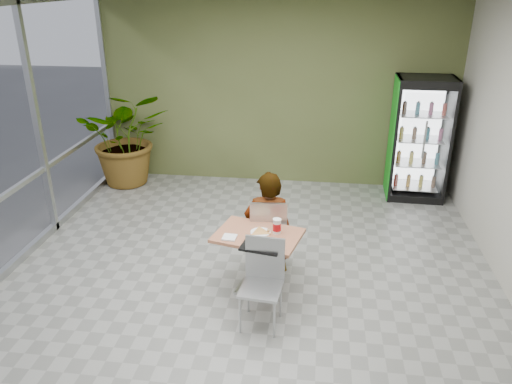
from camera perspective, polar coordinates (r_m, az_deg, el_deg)
ground at (r=6.00m, az=-1.08°, el=-11.06°), size 7.00×7.00×0.00m
room_envelope at (r=5.26m, az=-1.22°, el=3.47°), size 6.00×7.00×3.20m
dining_table at (r=5.69m, az=0.22°, el=-6.74°), size 1.06×0.85×0.75m
chair_far at (r=6.04m, az=1.43°, el=-4.40°), size 0.47×0.48×0.99m
chair_near at (r=5.24m, az=0.80°, el=-9.44°), size 0.45×0.46×0.94m
seated_woman at (r=6.12m, az=1.39°, el=-4.76°), size 0.63×0.44×1.61m
pizza_plate at (r=5.61m, az=0.52°, el=-4.53°), size 0.31×0.23×0.03m
soda_cup at (r=5.58m, az=2.41°, el=-3.92°), size 0.10×0.10×0.17m
napkin_stack at (r=5.51m, az=-3.05°, el=-5.20°), size 0.16×0.16×0.02m
cafeteria_tray at (r=5.33m, az=0.66°, el=-6.18°), size 0.47×0.38×0.02m
beverage_fridge at (r=8.49m, az=18.18°, el=5.76°), size 0.92×0.72×1.98m
potted_plant at (r=8.98m, az=-14.51°, el=6.06°), size 1.79×1.65×1.67m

